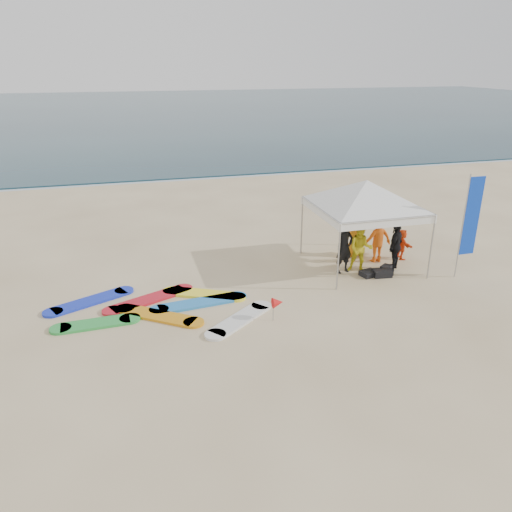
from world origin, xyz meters
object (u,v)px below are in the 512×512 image
at_px(person_orange_a, 377,238).
at_px(surfboard_spread, 163,307).
at_px(person_black_b, 395,246).
at_px(person_yellow, 361,249).
at_px(canopy_tent, 367,181).
at_px(person_black_a, 344,247).
at_px(person_seated, 402,244).
at_px(feather_flag, 471,218).
at_px(person_orange_b, 355,234).
at_px(marker_pennant, 278,303).

xyz_separation_m(person_orange_a, surfboard_spread, (-7.20, -1.57, -0.79)).
height_order(person_orange_a, person_black_b, person_orange_a).
relative_size(person_yellow, canopy_tent, 0.36).
relative_size(person_black_a, person_seated, 1.61).
distance_m(person_yellow, feather_flag, 3.35).
bearing_deg(person_black_b, feather_flag, 107.89).
distance_m(person_black_a, canopy_tent, 2.17).
height_order(person_yellow, person_seated, person_yellow).
relative_size(person_orange_b, surfboard_spread, 0.28).
bearing_deg(surfboard_spread, person_seated, 10.79).
distance_m(person_orange_a, person_black_b, 0.80).
relative_size(person_black_a, person_orange_b, 1.05).
bearing_deg(person_yellow, canopy_tent, 83.86).
relative_size(person_black_a, person_orange_a, 1.01).
relative_size(person_yellow, person_black_b, 0.99).
height_order(person_seated, marker_pennant, person_seated).
height_order(person_black_a, canopy_tent, canopy_tent).
distance_m(person_orange_a, surfboard_spread, 7.41).
distance_m(person_yellow, person_seated, 2.00).
relative_size(person_orange_a, canopy_tent, 0.38).
height_order(person_orange_b, canopy_tent, canopy_tent).
height_order(person_orange_a, person_seated, person_orange_a).
xyz_separation_m(person_yellow, marker_pennant, (-3.47, -2.33, -0.28)).
bearing_deg(person_black_a, canopy_tent, 11.23).
relative_size(person_seated, marker_pennant, 1.62).
bearing_deg(feather_flag, person_orange_b, 134.43).
bearing_deg(surfboard_spread, canopy_tent, 11.92).
distance_m(person_orange_b, surfboard_spread, 7.13).
height_order(person_yellow, person_black_b, person_black_b).
bearing_deg(person_orange_a, surfboard_spread, 8.30).
bearing_deg(person_black_a, person_black_b, -20.76).
distance_m(person_yellow, person_orange_b, 1.41).
distance_m(person_yellow, marker_pennant, 4.19).
height_order(person_orange_b, marker_pennant, person_orange_b).
relative_size(person_yellow, surfboard_spread, 0.27).
xyz_separation_m(person_yellow, person_orange_a, (0.93, 0.67, 0.05)).
bearing_deg(surfboard_spread, person_black_b, 6.21).
distance_m(person_black_b, person_orange_b, 1.59).
height_order(person_black_a, person_seated, person_black_a).
bearing_deg(person_black_a, person_orange_a, 7.37).
bearing_deg(surfboard_spread, person_black_a, 9.97).
bearing_deg(person_orange_b, person_yellow, 62.84).
bearing_deg(person_black_a, person_seated, -1.03).
bearing_deg(marker_pennant, person_orange_b, 43.07).
distance_m(person_black_b, marker_pennant, 5.16).
height_order(person_black_a, person_yellow, person_black_a).
bearing_deg(surfboard_spread, feather_flag, -1.71).
bearing_deg(person_black_a, feather_flag, -34.40).
distance_m(person_black_b, surfboard_spread, 7.52).
relative_size(person_black_b, person_seated, 1.52).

